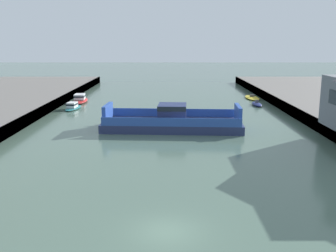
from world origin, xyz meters
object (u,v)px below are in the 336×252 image
(moored_boat_near_left, at_px, (257,104))
(moored_boat_far_left, at_px, (81,99))
(chain_ferry, at_px, (173,121))
(moored_boat_mid_left, at_px, (253,98))
(moored_boat_far_right, at_px, (73,106))

(moored_boat_near_left, bearing_deg, moored_boat_far_left, 172.89)
(chain_ferry, distance_m, moored_boat_mid_left, 33.34)
(chain_ferry, distance_m, moored_boat_far_left, 29.66)
(chain_ferry, relative_size, moored_boat_far_left, 2.27)
(chain_ferry, xyz_separation_m, moored_boat_far_left, (-17.73, 23.78, -0.44))
(moored_boat_far_right, bearing_deg, moored_boat_near_left, 6.74)
(moored_boat_mid_left, relative_size, moored_boat_far_right, 1.18)
(moored_boat_near_left, xyz_separation_m, moored_boat_far_right, (-33.07, -3.91, 0.19))
(chain_ferry, height_order, moored_boat_mid_left, chain_ferry)
(chain_ferry, bearing_deg, moored_boat_mid_left, 59.51)
(moored_boat_mid_left, bearing_deg, moored_boat_far_left, -171.88)
(moored_boat_far_left, relative_size, moored_boat_far_right, 1.31)
(moored_boat_near_left, bearing_deg, moored_boat_mid_left, 83.27)
(chain_ferry, relative_size, moored_boat_far_right, 2.97)
(moored_boat_mid_left, distance_m, moored_boat_far_right, 36.55)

